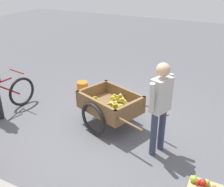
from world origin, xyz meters
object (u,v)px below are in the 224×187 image
object	(u,v)px
fruit_cart	(111,106)
bicycle	(2,99)
vendor_person	(160,102)
plastic_bucket	(82,87)

from	to	relation	value
fruit_cart	bicycle	size ratio (longest dim) A/B	1.10
vendor_person	plastic_bucket	xyz separation A→B (m)	(2.38, -1.44, -0.82)
fruit_cart	plastic_bucket	xyz separation A→B (m)	(1.32, -1.06, -0.30)
vendor_person	bicycle	distance (m)	3.37
vendor_person	plastic_bucket	distance (m)	2.90
plastic_bucket	bicycle	bearing A→B (deg)	60.75
fruit_cart	plastic_bucket	size ratio (longest dim) A/B	6.60
fruit_cart	vendor_person	size ratio (longest dim) A/B	1.13
bicycle	plastic_bucket	distance (m)	1.91
vendor_person	fruit_cart	bearing A→B (deg)	-19.96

